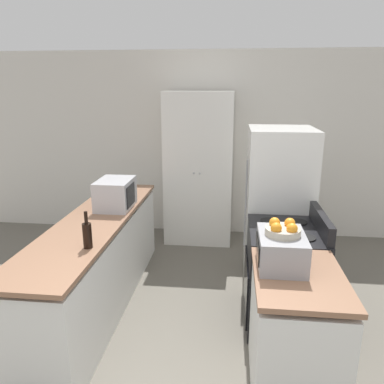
{
  "coord_description": "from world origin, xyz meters",
  "views": [
    {
      "loc": [
        0.41,
        -1.79,
        2.1
      ],
      "look_at": [
        0.0,
        1.94,
        1.05
      ],
      "focal_mm": 35.0,
      "sensor_mm": 36.0,
      "label": 1
    }
  ],
  "objects_px": {
    "toaster_oven": "(281,250)",
    "fruit_bowl": "(283,229)",
    "refrigerator": "(278,206)",
    "pantry_cabinet": "(199,168)",
    "microwave": "(115,194)",
    "stove": "(283,275)",
    "wine_bottle": "(87,235)"
  },
  "relations": [
    {
      "from": "stove",
      "to": "refrigerator",
      "type": "xyz_separation_m",
      "value": [
        0.02,
        0.82,
        0.39
      ]
    },
    {
      "from": "microwave",
      "to": "pantry_cabinet",
      "type": "bearing_deg",
      "value": 62.92
    },
    {
      "from": "toaster_oven",
      "to": "fruit_bowl",
      "type": "relative_size",
      "value": 1.86
    },
    {
      "from": "pantry_cabinet",
      "to": "toaster_oven",
      "type": "height_order",
      "value": "pantry_cabinet"
    },
    {
      "from": "toaster_oven",
      "to": "microwave",
      "type": "bearing_deg",
      "value": 143.69
    },
    {
      "from": "pantry_cabinet",
      "to": "fruit_bowl",
      "type": "xyz_separation_m",
      "value": [
        0.81,
        -2.57,
        0.14
      ]
    },
    {
      "from": "refrigerator",
      "to": "fruit_bowl",
      "type": "bearing_deg",
      "value": -95.54
    },
    {
      "from": "stove",
      "to": "fruit_bowl",
      "type": "distance_m",
      "value": 1.01
    },
    {
      "from": "microwave",
      "to": "wine_bottle",
      "type": "distance_m",
      "value": 1.01
    },
    {
      "from": "pantry_cabinet",
      "to": "fruit_bowl",
      "type": "relative_size",
      "value": 8.52
    },
    {
      "from": "toaster_oven",
      "to": "fruit_bowl",
      "type": "xyz_separation_m",
      "value": [
        0.0,
        -0.01,
        0.15
      ]
    },
    {
      "from": "wine_bottle",
      "to": "toaster_oven",
      "type": "distance_m",
      "value": 1.46
    },
    {
      "from": "refrigerator",
      "to": "toaster_oven",
      "type": "bearing_deg",
      "value": -95.64
    },
    {
      "from": "stove",
      "to": "fruit_bowl",
      "type": "xyz_separation_m",
      "value": [
        -0.13,
        -0.7,
        0.71
      ]
    },
    {
      "from": "toaster_oven",
      "to": "fruit_bowl",
      "type": "distance_m",
      "value": 0.15
    },
    {
      "from": "refrigerator",
      "to": "wine_bottle",
      "type": "distance_m",
      "value": 2.12
    },
    {
      "from": "stove",
      "to": "toaster_oven",
      "type": "relative_size",
      "value": 2.36
    },
    {
      "from": "refrigerator",
      "to": "wine_bottle",
      "type": "height_order",
      "value": "refrigerator"
    },
    {
      "from": "microwave",
      "to": "toaster_oven",
      "type": "xyz_separation_m",
      "value": [
        1.54,
        -1.13,
        -0.03
      ]
    },
    {
      "from": "fruit_bowl",
      "to": "toaster_oven",
      "type": "bearing_deg",
      "value": 102.43
    },
    {
      "from": "microwave",
      "to": "toaster_oven",
      "type": "bearing_deg",
      "value": -36.31
    },
    {
      "from": "microwave",
      "to": "fruit_bowl",
      "type": "height_order",
      "value": "fruit_bowl"
    },
    {
      "from": "wine_bottle",
      "to": "refrigerator",
      "type": "bearing_deg",
      "value": 40.92
    },
    {
      "from": "pantry_cabinet",
      "to": "stove",
      "type": "relative_size",
      "value": 1.94
    },
    {
      "from": "pantry_cabinet",
      "to": "fruit_bowl",
      "type": "bearing_deg",
      "value": -72.42
    },
    {
      "from": "microwave",
      "to": "wine_bottle",
      "type": "relative_size",
      "value": 1.54
    },
    {
      "from": "refrigerator",
      "to": "microwave",
      "type": "xyz_separation_m",
      "value": [
        -1.69,
        -0.38,
        0.2
      ]
    },
    {
      "from": "stove",
      "to": "wine_bottle",
      "type": "bearing_deg",
      "value": -160.38
    },
    {
      "from": "toaster_oven",
      "to": "wine_bottle",
      "type": "bearing_deg",
      "value": 174.97
    },
    {
      "from": "stove",
      "to": "wine_bottle",
      "type": "height_order",
      "value": "wine_bottle"
    },
    {
      "from": "refrigerator",
      "to": "wine_bottle",
      "type": "xyz_separation_m",
      "value": [
        -1.6,
        -1.39,
        0.16
      ]
    },
    {
      "from": "pantry_cabinet",
      "to": "stove",
      "type": "xyz_separation_m",
      "value": [
        0.95,
        -1.87,
        -0.57
      ]
    }
  ]
}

